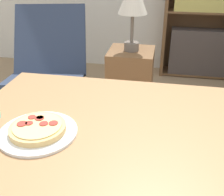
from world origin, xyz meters
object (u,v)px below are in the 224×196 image
object	(u,v)px
lounge_chair_near	(51,82)
side_table	(130,88)
bookshelf	(205,18)
pizza_on_plate	(38,130)

from	to	relation	value
lounge_chair_near	side_table	bearing A→B (deg)	-18.31
bookshelf	side_table	size ratio (longest dim) A/B	2.30
pizza_on_plate	side_table	world-z (taller)	pizza_on_plate
lounge_chair_near	bookshelf	distance (m)	1.78
side_table	pizza_on_plate	bearing A→B (deg)	-96.34
pizza_on_plate	bookshelf	distance (m)	2.61
pizza_on_plate	side_table	distance (m)	1.40
lounge_chair_near	side_table	world-z (taller)	lounge_chair_near
pizza_on_plate	bookshelf	xyz separation A→B (m)	(0.79, 2.48, -0.10)
pizza_on_plate	lounge_chair_near	xyz separation A→B (m)	(-0.55, 1.37, -0.48)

